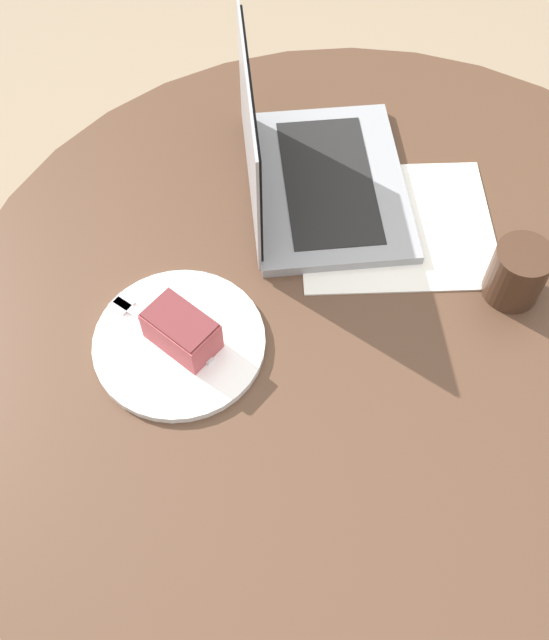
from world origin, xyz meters
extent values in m
plane|color=gray|center=(0.00, 0.00, 0.00)|extent=(12.00, 12.00, 0.00)
cylinder|color=#4C3323|center=(0.00, 0.00, 0.01)|extent=(0.45, 0.45, 0.02)
cylinder|color=#4C3323|center=(0.00, 0.00, 0.37)|extent=(0.10, 0.10, 0.71)
cylinder|color=#4C3323|center=(0.00, 0.00, 0.74)|extent=(1.19, 1.19, 0.03)
cube|color=white|center=(-0.09, -0.17, 0.76)|extent=(0.32, 0.29, 0.00)
cylinder|color=white|center=(0.26, -0.02, 0.76)|extent=(0.24, 0.24, 0.01)
cube|color=#B74C51|center=(0.25, -0.01, 0.80)|extent=(0.11, 0.11, 0.05)
cube|color=maroon|center=(0.25, -0.01, 0.82)|extent=(0.10, 0.11, 0.00)
cube|color=silver|center=(0.28, -0.04, 0.77)|extent=(0.13, 0.13, 0.00)
cube|color=silver|center=(0.33, -0.09, 0.77)|extent=(0.04, 0.04, 0.00)
cylinder|color=#3D2619|center=(-0.21, -0.02, 0.80)|extent=(0.08, 0.08, 0.09)
cube|color=gray|center=(0.00, -0.26, 0.77)|extent=(0.26, 0.34, 0.02)
cube|color=black|center=(0.00, -0.26, 0.78)|extent=(0.16, 0.27, 0.00)
cube|color=gray|center=(0.12, -0.27, 0.89)|extent=(0.03, 0.32, 0.22)
cube|color=black|center=(0.12, -0.27, 0.89)|extent=(0.03, 0.30, 0.20)
camera|label=1|loc=(0.23, 0.51, 1.64)|focal=42.00mm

